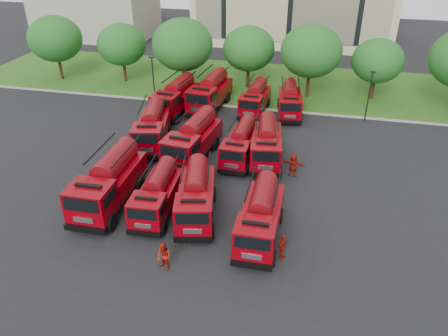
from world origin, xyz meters
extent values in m
plane|color=black|center=(0.00, 0.00, 0.00)|extent=(140.00, 140.00, 0.00)
cube|color=#204A13|center=(0.00, 26.00, 0.06)|extent=(70.00, 16.00, 0.12)
cube|color=gray|center=(0.00, 17.90, 0.07)|extent=(70.00, 0.30, 0.14)
cube|color=#9D9A8B|center=(-30.00, 44.00, 5.00)|extent=(18.00, 12.00, 10.00)
cylinder|color=#382314|center=(-24.00, 22.00, 1.31)|extent=(0.36, 0.36, 2.62)
ellipsoid|color=#154B19|center=(-24.00, 22.00, 5.03)|extent=(6.30, 6.30, 5.36)
cylinder|color=#382314|center=(-16.00, 23.00, 1.19)|extent=(0.36, 0.36, 2.38)
ellipsoid|color=#154B19|center=(-16.00, 23.00, 4.56)|extent=(5.71, 5.71, 4.86)
cylinder|color=#382314|center=(-8.00, 21.50, 1.40)|extent=(0.36, 0.36, 2.80)
ellipsoid|color=#154B19|center=(-8.00, 21.50, 5.36)|extent=(6.72, 6.72, 5.71)
cylinder|color=#382314|center=(-1.00, 24.00, 1.22)|extent=(0.36, 0.36, 2.45)
ellipsoid|color=#154B19|center=(-1.00, 24.00, 4.69)|extent=(5.88, 5.88, 5.00)
cylinder|color=#382314|center=(6.00, 22.50, 1.36)|extent=(0.36, 0.36, 2.73)
ellipsoid|color=#154B19|center=(6.00, 22.50, 5.23)|extent=(6.55, 6.55, 5.57)
cylinder|color=#382314|center=(13.00, 23.50, 1.14)|extent=(0.36, 0.36, 2.27)
ellipsoid|color=#154B19|center=(13.00, 23.50, 4.36)|extent=(5.46, 5.46, 4.64)
cylinder|color=black|center=(-10.00, 17.20, 2.50)|extent=(0.14, 0.14, 5.00)
cube|color=black|center=(-10.00, 17.20, 5.05)|extent=(0.60, 0.25, 0.12)
cylinder|color=black|center=(12.00, 17.20, 2.50)|extent=(0.14, 0.14, 5.00)
cube|color=black|center=(12.00, 17.20, 5.05)|extent=(0.60, 0.25, 0.12)
cube|color=black|center=(-6.22, -1.50, 0.72)|extent=(2.64, 7.75, 0.33)
cube|color=black|center=(-6.16, -5.42, 0.66)|extent=(2.76, 0.31, 0.39)
cube|color=#770008|center=(-6.18, -4.15, 1.96)|extent=(2.73, 2.46, 2.15)
cube|color=black|center=(-6.17, -5.38, 2.45)|extent=(2.32, 0.09, 0.94)
cube|color=#770008|center=(-6.23, -0.29, 1.60)|extent=(2.77, 5.11, 1.43)
cylinder|color=#60060C|center=(-6.23, -0.29, 2.77)|extent=(1.72, 4.65, 1.65)
cylinder|color=black|center=(-7.45, -4.39, 0.61)|extent=(0.40, 1.22, 1.21)
cylinder|color=black|center=(-4.91, -4.35, 0.61)|extent=(0.40, 1.22, 1.21)
cylinder|color=black|center=(-7.51, 0.47, 0.61)|extent=(0.40, 1.22, 1.21)
cylinder|color=black|center=(-4.98, 0.50, 0.61)|extent=(0.40, 1.22, 1.21)
cube|color=black|center=(-2.66, -1.72, 0.57)|extent=(2.39, 6.30, 0.27)
cube|color=black|center=(-2.47, -4.85, 0.53)|extent=(2.22, 0.35, 0.31)
cube|color=#770008|center=(-2.53, -3.83, 1.57)|extent=(2.28, 2.07, 1.72)
cube|color=black|center=(-2.48, -4.82, 1.97)|extent=(1.86, 0.15, 0.75)
cube|color=#770008|center=(-2.72, -0.75, 1.28)|extent=(2.40, 4.19, 1.15)
cylinder|color=#60060C|center=(-2.72, -0.75, 2.22)|extent=(1.54, 3.78, 1.33)
cylinder|color=black|center=(-3.54, -4.07, 0.49)|extent=(0.37, 0.99, 0.97)
cylinder|color=black|center=(-1.51, -3.95, 0.49)|extent=(0.37, 0.99, 0.97)
cylinder|color=black|center=(-3.77, -0.19, 0.49)|extent=(0.37, 0.99, 0.97)
cylinder|color=black|center=(-1.74, -0.07, 0.49)|extent=(0.37, 0.99, 0.97)
cube|color=black|center=(0.00, -1.48, 0.62)|extent=(3.58, 6.99, 0.29)
cube|color=black|center=(0.73, -4.78, 0.57)|extent=(2.38, 0.75, 0.33)
cube|color=#770008|center=(0.49, -3.71, 1.69)|extent=(2.73, 2.55, 1.86)
cube|color=black|center=(0.72, -4.76, 2.12)|extent=(1.97, 0.48, 0.81)
cube|color=#770008|center=(-0.23, -0.45, 1.38)|extent=(3.22, 4.79, 1.24)
cylinder|color=#60060C|center=(-0.23, -0.45, 2.40)|extent=(2.26, 4.22, 1.43)
cylinder|color=black|center=(-0.54, -4.14, 0.52)|extent=(0.55, 1.10, 1.05)
cylinder|color=black|center=(1.60, -3.66, 0.52)|extent=(0.55, 1.10, 1.05)
cylinder|color=black|center=(-1.44, -0.04, 0.52)|extent=(0.55, 1.10, 1.05)
cylinder|color=black|center=(0.70, 0.43, 0.52)|extent=(0.55, 1.10, 1.05)
cube|color=black|center=(4.55, -2.83, 0.62)|extent=(2.28, 6.74, 0.29)
cube|color=black|center=(4.59, -6.23, 0.58)|extent=(2.40, 0.27, 0.34)
cube|color=#770008|center=(4.58, -5.13, 1.70)|extent=(2.37, 2.14, 1.87)
cube|color=black|center=(4.59, -6.20, 2.13)|extent=(2.01, 0.07, 0.81)
cube|color=#770008|center=(4.54, -1.77, 1.39)|extent=(2.40, 4.44, 1.25)
cylinder|color=#60060C|center=(4.54, -1.77, 2.41)|extent=(1.49, 4.04, 1.44)
cylinder|color=black|center=(3.48, -5.33, 0.53)|extent=(0.35, 1.06, 1.05)
cylinder|color=black|center=(5.68, -5.31, 0.53)|extent=(0.35, 1.06, 1.05)
cylinder|color=black|center=(3.43, -1.11, 0.53)|extent=(0.35, 1.06, 1.05)
cylinder|color=black|center=(5.64, -1.09, 0.53)|extent=(0.35, 1.06, 1.05)
cube|color=black|center=(-6.68, 7.92, 0.65)|extent=(3.76, 7.35, 0.30)
cube|color=black|center=(-5.92, 4.44, 0.60)|extent=(2.50, 0.78, 0.35)
cube|color=#770008|center=(-6.17, 5.57, 1.78)|extent=(2.87, 2.68, 1.95)
cube|color=black|center=(-5.93, 4.47, 2.23)|extent=(2.07, 0.50, 0.85)
cube|color=#770008|center=(-6.92, 9.00, 1.45)|extent=(3.39, 5.03, 1.30)
cylinder|color=#60060C|center=(-6.92, 9.00, 2.52)|extent=(2.37, 4.43, 1.50)
cylinder|color=black|center=(-7.25, 5.13, 0.55)|extent=(0.58, 1.15, 1.10)
cylinder|color=black|center=(-5.00, 5.62, 0.55)|extent=(0.58, 1.15, 1.10)
cylinder|color=black|center=(-8.19, 9.43, 0.55)|extent=(0.58, 1.15, 1.10)
cylinder|color=black|center=(-5.94, 9.93, 0.55)|extent=(0.58, 1.15, 1.10)
cube|color=black|center=(-2.46, 6.30, 0.69)|extent=(3.25, 7.61, 0.32)
cube|color=black|center=(-2.89, 2.58, 0.63)|extent=(2.65, 0.56, 0.37)
cube|color=#770008|center=(-2.75, 3.79, 1.87)|extent=(2.83, 2.60, 2.06)
cube|color=black|center=(-2.88, 2.61, 2.35)|extent=(2.21, 0.30, 0.90)
cube|color=#770008|center=(-2.33, 7.46, 1.53)|extent=(3.12, 5.12, 1.37)
cylinder|color=#60060C|center=(-2.33, 7.46, 2.65)|extent=(2.08, 4.58, 1.58)
cylinder|color=black|center=(-3.98, 3.72, 0.58)|extent=(0.50, 1.19, 1.16)
cylinder|color=black|center=(-1.57, 3.44, 0.58)|extent=(0.50, 1.19, 1.16)
cylinder|color=black|center=(-3.45, 8.33, 0.58)|extent=(0.50, 1.19, 1.16)
cylinder|color=black|center=(-1.04, 8.05, 0.58)|extent=(0.50, 1.19, 1.16)
cube|color=black|center=(1.44, 6.82, 0.58)|extent=(2.25, 6.26, 0.27)
cube|color=black|center=(1.33, 3.68, 0.53)|extent=(2.22, 0.30, 0.31)
cube|color=#770008|center=(1.36, 4.69, 1.57)|extent=(2.23, 2.02, 1.73)
cube|color=black|center=(1.33, 3.70, 1.97)|extent=(1.86, 0.11, 0.75)
cube|color=#770008|center=(1.47, 7.79, 1.28)|extent=(2.31, 4.14, 1.15)
cylinder|color=#60060C|center=(1.47, 7.79, 2.22)|extent=(1.45, 3.76, 1.33)
cylinder|color=black|center=(0.34, 4.55, 0.49)|extent=(0.34, 0.98, 0.97)
cylinder|color=black|center=(2.38, 4.48, 0.49)|extent=(0.34, 0.98, 0.97)
cylinder|color=black|center=(0.47, 8.45, 0.49)|extent=(0.34, 0.98, 0.97)
cylinder|color=black|center=(2.51, 8.38, 0.49)|extent=(0.34, 0.98, 0.97)
cube|color=black|center=(3.52, 7.20, 0.63)|extent=(3.02, 6.98, 0.29)
cube|color=black|center=(3.94, 3.80, 0.58)|extent=(2.42, 0.53, 0.34)
cube|color=#770008|center=(3.80, 4.90, 1.71)|extent=(2.61, 2.40, 1.88)
cube|color=black|center=(3.93, 3.83, 2.15)|extent=(2.02, 0.29, 0.82)
cube|color=#770008|center=(3.39, 8.26, 1.40)|extent=(2.89, 4.69, 1.25)
cylinder|color=#60060C|center=(3.39, 8.26, 2.43)|extent=(1.93, 4.20, 1.45)
cylinder|color=black|center=(2.72, 4.58, 0.53)|extent=(0.46, 1.09, 1.06)
cylinder|color=black|center=(4.93, 4.85, 0.53)|extent=(0.46, 1.09, 1.06)
cylinder|color=black|center=(2.21, 8.79, 0.53)|extent=(0.46, 1.09, 1.06)
cylinder|color=black|center=(4.41, 9.06, 0.53)|extent=(0.46, 1.09, 1.06)
cube|color=black|center=(-6.93, 15.31, 0.67)|extent=(3.05, 7.36, 0.31)
cube|color=black|center=(-7.29, 11.69, 0.61)|extent=(2.57, 0.51, 0.36)
cube|color=#770008|center=(-7.18, 12.86, 1.82)|extent=(2.72, 2.49, 2.00)
cube|color=black|center=(-7.29, 11.72, 2.28)|extent=(2.14, 0.26, 0.87)
cube|color=#770008|center=(-6.82, 16.43, 1.48)|extent=(2.96, 4.93, 1.33)
cylinder|color=#60060C|center=(-6.82, 16.43, 2.57)|extent=(1.95, 4.43, 1.54)
cylinder|color=black|center=(-8.37, 12.77, 0.56)|extent=(0.47, 1.16, 1.13)
cylinder|color=black|center=(-6.02, 12.54, 0.56)|extent=(0.47, 1.16, 1.13)
cylinder|color=black|center=(-7.92, 17.26, 0.56)|extent=(0.47, 1.16, 1.13)
cylinder|color=black|center=(-5.58, 17.02, 0.56)|extent=(0.47, 1.16, 1.13)
cube|color=black|center=(-3.78, 17.07, 0.70)|extent=(3.18, 7.73, 0.32)
cube|color=black|center=(-4.14, 13.27, 0.65)|extent=(2.70, 0.52, 0.38)
cube|color=#770008|center=(-4.02, 14.50, 1.91)|extent=(2.85, 2.61, 2.10)
cube|color=black|center=(-4.13, 13.30, 2.39)|extent=(2.25, 0.27, 0.91)
cube|color=#770008|center=(-3.67, 18.25, 1.56)|extent=(3.09, 5.18, 1.40)
cylinder|color=#60060C|center=(-3.67, 18.25, 2.70)|extent=(2.03, 4.65, 1.61)
cylinder|color=black|center=(-5.27, 14.41, 0.59)|extent=(0.49, 1.21, 1.18)
cylinder|color=black|center=(-2.81, 14.17, 0.59)|extent=(0.49, 1.21, 1.18)
cylinder|color=black|center=(-4.83, 19.12, 0.59)|extent=(0.49, 1.21, 1.18)
cylinder|color=black|center=(-2.36, 18.89, 0.59)|extent=(0.49, 1.21, 1.18)
cube|color=black|center=(0.99, 17.08, 0.59)|extent=(2.35, 6.39, 0.27)
cube|color=black|center=(0.85, 13.89, 0.54)|extent=(2.26, 0.33, 0.32)
cube|color=#770008|center=(0.89, 14.92, 1.60)|extent=(2.29, 2.08, 1.76)
cube|color=black|center=(0.85, 13.92, 2.00)|extent=(1.89, 0.13, 0.77)
cube|color=#770008|center=(1.04, 18.07, 1.31)|extent=(2.39, 4.24, 1.17)
cylinder|color=#60060C|center=(1.04, 18.07, 2.26)|extent=(1.52, 3.84, 1.35)
cylinder|color=black|center=(-0.15, 14.79, 0.50)|extent=(0.36, 1.00, 0.99)
cylinder|color=black|center=(1.92, 14.70, 0.50)|extent=(0.36, 1.00, 0.99)
cylinder|color=black|center=(0.03, 18.75, 0.50)|extent=(0.36, 1.00, 0.99)
cylinder|color=black|center=(2.10, 18.66, 0.50)|extent=(0.36, 1.00, 0.99)
cube|color=black|center=(4.49, 17.34, 0.59)|extent=(2.76, 6.53, 0.27)
cube|color=black|center=(4.84, 14.15, 0.54)|extent=(2.28, 0.47, 0.32)
cube|color=#770008|center=(4.72, 15.18, 1.61)|extent=(2.42, 2.22, 1.77)
cube|color=black|center=(4.83, 14.17, 2.01)|extent=(1.90, 0.25, 0.77)
cube|color=#770008|center=(4.38, 18.33, 1.31)|extent=(2.66, 4.38, 1.18)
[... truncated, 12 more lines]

